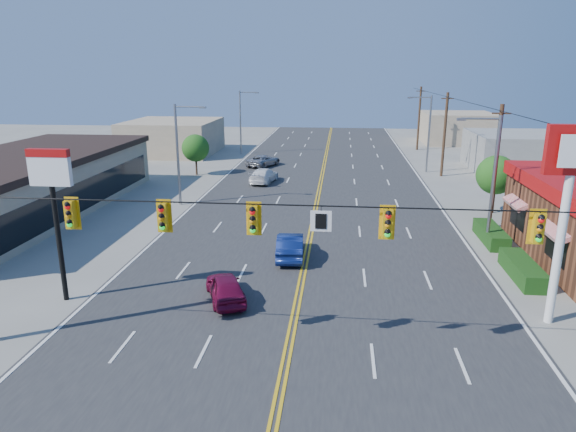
# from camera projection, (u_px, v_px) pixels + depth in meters

# --- Properties ---
(ground) EXTENTS (160.00, 160.00, 0.00)m
(ground) POSITION_uv_depth(u_px,v_px,m) (287.00, 357.00, 19.55)
(ground) COLOR gray
(ground) RESTS_ON ground
(road) EXTENTS (20.00, 120.00, 0.06)m
(road) POSITION_uv_depth(u_px,v_px,m) (315.00, 214.00, 38.67)
(road) COLOR #2D2D30
(road) RESTS_ON ground
(signal_span) EXTENTS (24.32, 0.34, 9.00)m
(signal_span) POSITION_uv_depth(u_px,v_px,m) (284.00, 235.00, 18.22)
(signal_span) COLOR #47301E
(signal_span) RESTS_ON ground
(kfc_pylon) EXTENTS (2.20, 0.36, 8.50)m
(kfc_pylon) POSITION_uv_depth(u_px,v_px,m) (569.00, 186.00, 20.63)
(kfc_pylon) COLOR white
(kfc_pylon) RESTS_ON ground
(strip_mall) EXTENTS (10.40, 26.40, 4.40)m
(strip_mall) POSITION_uv_depth(u_px,v_px,m) (20.00, 185.00, 38.31)
(strip_mall) COLOR tan
(strip_mall) RESTS_ON ground
(pizza_hut_sign) EXTENTS (1.90, 0.30, 6.85)m
(pizza_hut_sign) POSITION_uv_depth(u_px,v_px,m) (53.00, 194.00, 23.03)
(pizza_hut_sign) COLOR black
(pizza_hut_sign) RESTS_ON ground
(streetlight_se) EXTENTS (2.55, 0.25, 8.00)m
(streetlight_se) POSITION_uv_depth(u_px,v_px,m) (491.00, 174.00, 30.64)
(streetlight_se) COLOR gray
(streetlight_se) RESTS_ON ground
(streetlight_ne) EXTENTS (2.55, 0.25, 8.00)m
(streetlight_ne) POSITION_uv_depth(u_px,v_px,m) (427.00, 129.00, 53.59)
(streetlight_ne) COLOR gray
(streetlight_ne) RESTS_ON ground
(streetlight_sw) EXTENTS (2.55, 0.25, 8.00)m
(streetlight_sw) POSITION_uv_depth(u_px,v_px,m) (180.00, 149.00, 40.41)
(streetlight_sw) COLOR gray
(streetlight_sw) RESTS_ON ground
(streetlight_nw) EXTENTS (2.55, 0.25, 8.00)m
(streetlight_nw) POSITION_uv_depth(u_px,v_px,m) (242.00, 119.00, 65.27)
(streetlight_nw) COLOR gray
(streetlight_nw) RESTS_ON ground
(utility_pole_near) EXTENTS (0.28, 0.28, 8.40)m
(utility_pole_near) POSITION_uv_depth(u_px,v_px,m) (495.00, 168.00, 34.41)
(utility_pole_near) COLOR #47301E
(utility_pole_near) RESTS_ON ground
(utility_pole_mid) EXTENTS (0.28, 0.28, 8.40)m
(utility_pole_mid) POSITION_uv_depth(u_px,v_px,m) (444.00, 135.00, 51.62)
(utility_pole_mid) COLOR #47301E
(utility_pole_mid) RESTS_ON ground
(utility_pole_far) EXTENTS (0.28, 0.28, 8.40)m
(utility_pole_far) POSITION_uv_depth(u_px,v_px,m) (419.00, 119.00, 68.84)
(utility_pole_far) COLOR #47301E
(utility_pole_far) RESTS_ON ground
(tree_kfc_rear) EXTENTS (2.94, 2.94, 4.41)m
(tree_kfc_rear) POSITION_uv_depth(u_px,v_px,m) (496.00, 175.00, 38.46)
(tree_kfc_rear) COLOR #47301E
(tree_kfc_rear) RESTS_ON ground
(tree_west) EXTENTS (2.80, 2.80, 4.20)m
(tree_west) POSITION_uv_depth(u_px,v_px,m) (196.00, 148.00, 52.57)
(tree_west) COLOR #47301E
(tree_west) RESTS_ON ground
(bld_east_mid) EXTENTS (12.00, 10.00, 4.00)m
(bld_east_mid) POSITION_uv_depth(u_px,v_px,m) (529.00, 152.00, 55.09)
(bld_east_mid) COLOR gray
(bld_east_mid) RESTS_ON ground
(bld_west_far) EXTENTS (11.00, 12.00, 4.20)m
(bld_west_far) POSITION_uv_depth(u_px,v_px,m) (173.00, 137.00, 66.84)
(bld_west_far) COLOR tan
(bld_west_far) RESTS_ON ground
(bld_east_far) EXTENTS (10.00, 10.00, 4.40)m
(bld_east_far) POSITION_uv_depth(u_px,v_px,m) (457.00, 128.00, 76.37)
(bld_east_far) COLOR tan
(bld_east_far) RESTS_ON ground
(car_magenta) EXTENTS (2.81, 4.04, 1.28)m
(car_magenta) POSITION_uv_depth(u_px,v_px,m) (226.00, 289.00, 24.09)
(car_magenta) COLOR maroon
(car_magenta) RESTS_ON ground
(car_blue) EXTENTS (1.78, 4.37, 1.41)m
(car_blue) POSITION_uv_depth(u_px,v_px,m) (290.00, 247.00, 29.63)
(car_blue) COLOR navy
(car_blue) RESTS_ON ground
(car_white) EXTENTS (2.59, 4.95, 1.37)m
(car_white) POSITION_uv_depth(u_px,v_px,m) (264.00, 176.00, 49.36)
(car_white) COLOR white
(car_white) RESTS_ON ground
(car_silver) EXTENTS (3.88, 5.10, 1.29)m
(car_silver) POSITION_uv_depth(u_px,v_px,m) (263.00, 161.00, 57.65)
(car_silver) COLOR #9D9CA1
(car_silver) RESTS_ON ground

